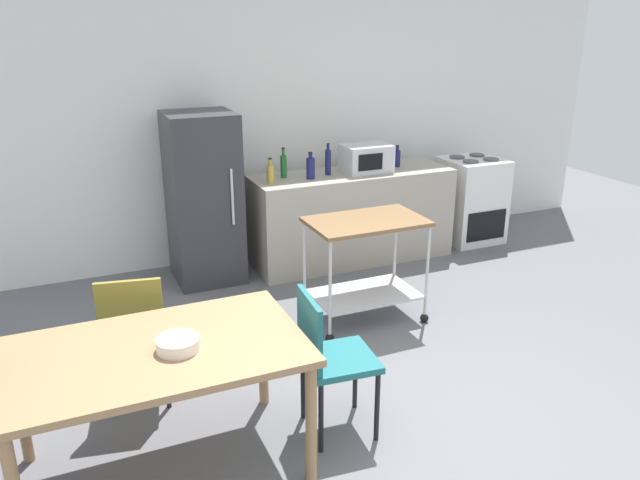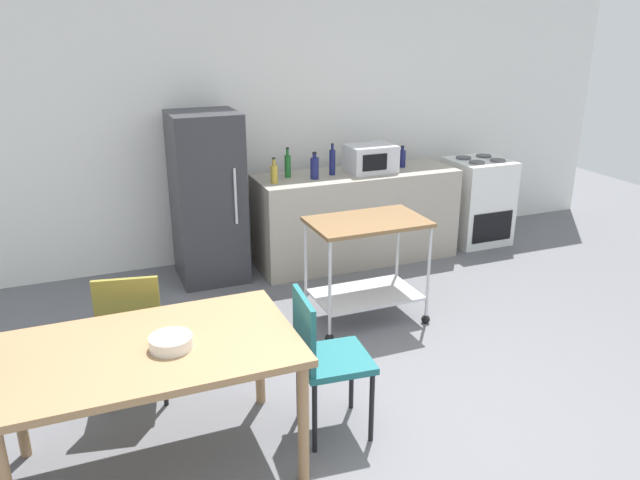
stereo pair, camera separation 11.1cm
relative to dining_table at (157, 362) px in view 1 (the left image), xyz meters
The scene contains 16 objects.
ground_plane 1.58m from the dining_table, ahead, with size 12.00×12.00×0.00m, color slate.
back_wall 3.43m from the dining_table, 64.92° to the left, with size 8.40×0.12×2.90m, color white.
kitchen_counter 3.36m from the dining_table, 46.33° to the left, with size 2.00×0.64×0.90m, color #A89E8E.
dining_table is the anchor object (origin of this frame).
chair_olive 0.73m from the dining_table, 92.06° to the left, with size 0.47×0.47×0.89m.
chair_teal 0.96m from the dining_table, ahead, with size 0.43×0.43×0.89m.
stove_oven 4.49m from the dining_table, 32.99° to the left, with size 0.60×0.61×0.92m.
refrigerator 2.67m from the dining_table, 71.07° to the left, with size 0.60×0.63×1.55m.
kitchen_cart 2.17m from the dining_table, 33.00° to the left, with size 0.91×0.57×0.85m.
bottle_soy_sauce 2.77m from the dining_table, 58.31° to the left, with size 0.07×0.07×0.24m.
bottle_olive_oil 3.01m from the dining_table, 56.90° to the left, with size 0.06×0.06×0.28m.
bottle_sparkling_water 3.01m from the dining_table, 51.96° to the left, with size 0.08×0.08×0.25m.
bottle_sesame_oil 3.21m from the dining_table, 49.80° to the left, with size 0.06×0.06×0.30m.
microwave 3.46m from the dining_table, 44.56° to the left, with size 0.46×0.35×0.26m.
bottle_soda 3.78m from the dining_table, 41.08° to the left, with size 0.07×0.07×0.22m.
fruit_bowl 0.16m from the dining_table, 29.70° to the right, with size 0.22×0.22×0.07m, color white.
Camera 1 is at (-1.77, -2.71, 2.34)m, focal length 35.12 mm.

